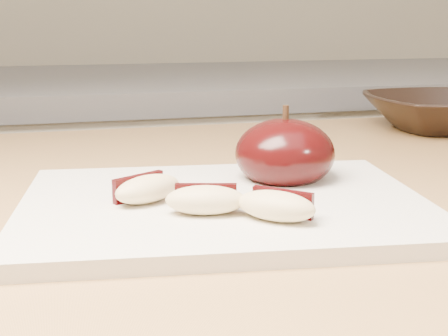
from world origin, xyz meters
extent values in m
cube|color=silver|center=(0.00, 1.20, 0.45)|extent=(2.40, 0.60, 0.90)
cube|color=slate|center=(0.00, 1.20, 0.92)|extent=(2.40, 0.62, 0.04)
cube|color=#AD834B|center=(0.00, 0.50, 0.88)|extent=(1.64, 0.64, 0.04)
cube|color=silver|center=(-0.05, 0.41, 0.91)|extent=(0.34, 0.27, 0.01)
ellipsoid|color=black|center=(0.02, 0.46, 0.93)|extent=(0.10, 0.10, 0.06)
cylinder|color=black|center=(0.02, 0.46, 0.97)|extent=(0.01, 0.01, 0.01)
ellipsoid|color=beige|center=(-0.11, 0.41, 0.92)|extent=(0.06, 0.05, 0.02)
cube|color=black|center=(-0.12, 0.42, 0.92)|extent=(0.04, 0.03, 0.02)
ellipsoid|color=beige|center=(-0.08, 0.37, 0.92)|extent=(0.06, 0.04, 0.02)
cube|color=black|center=(-0.07, 0.38, 0.92)|extent=(0.05, 0.02, 0.02)
ellipsoid|color=beige|center=(-0.03, 0.34, 0.92)|extent=(0.06, 0.06, 0.02)
cube|color=black|center=(-0.02, 0.35, 0.92)|extent=(0.04, 0.04, 0.02)
imported|color=black|center=(0.33, 0.70, 0.92)|extent=(0.21, 0.21, 0.05)
camera|label=1|loc=(-0.17, -0.05, 1.05)|focal=50.00mm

